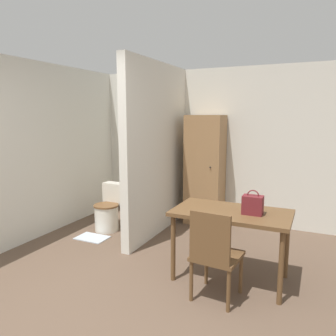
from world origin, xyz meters
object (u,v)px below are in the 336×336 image
(wooden_chair, at_px, (214,253))
(handbag, at_px, (253,205))
(dining_table, at_px, (231,219))
(wooden_cabinet, at_px, (205,170))
(toilet, at_px, (109,210))

(wooden_chair, bearing_deg, handbag, 66.10)
(dining_table, xyz_separation_m, wooden_cabinet, (-0.86, 1.68, 0.21))
(dining_table, distance_m, wooden_cabinet, 1.90)
(dining_table, height_order, handbag, handbag)
(dining_table, relative_size, handbag, 4.79)
(toilet, bearing_deg, wooden_chair, -31.03)
(wooden_cabinet, bearing_deg, dining_table, -62.96)
(wooden_chair, bearing_deg, wooden_cabinet, 115.46)
(wooden_chair, distance_m, wooden_cabinet, 2.35)
(dining_table, distance_m, wooden_chair, 0.52)
(wooden_chair, height_order, toilet, wooden_chair)
(wooden_chair, xyz_separation_m, toilet, (-2.06, 1.24, -0.18))
(toilet, height_order, wooden_cabinet, wooden_cabinet)
(dining_table, bearing_deg, wooden_chair, -94.07)
(wooden_chair, bearing_deg, toilet, 153.57)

